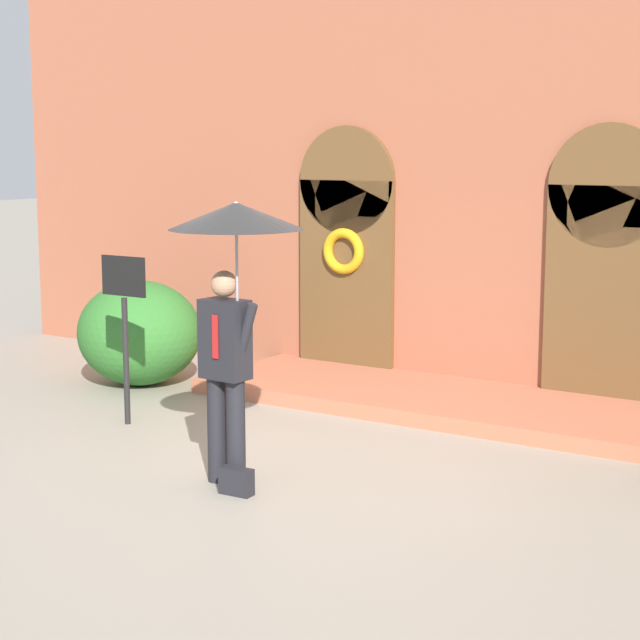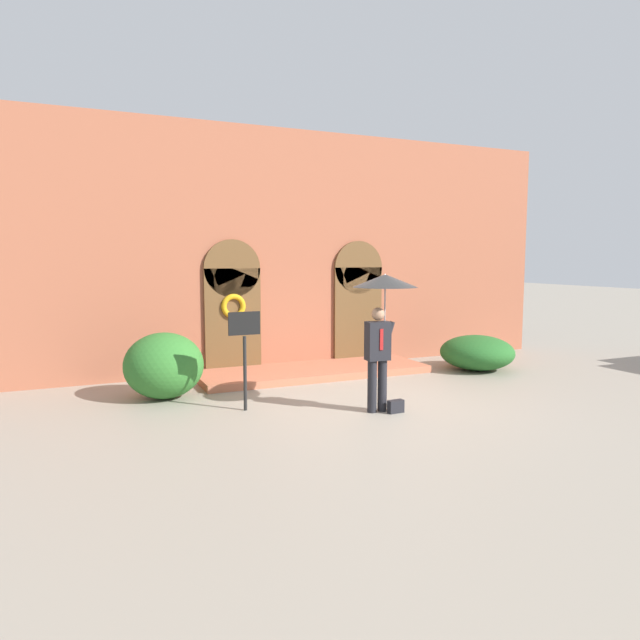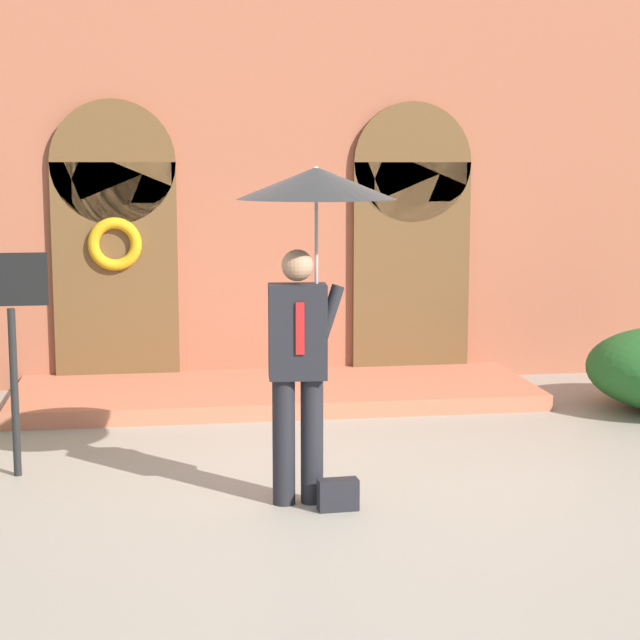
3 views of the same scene
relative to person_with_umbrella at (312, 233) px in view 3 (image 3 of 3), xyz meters
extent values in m
plane|color=gray|center=(0.12, 0.28, -1.91)|extent=(80.00, 80.00, 0.00)
cube|color=#9E563D|center=(0.12, 4.48, 0.89)|extent=(14.00, 0.50, 5.60)
cube|color=brown|center=(-1.48, 4.19, -0.71)|extent=(1.30, 0.08, 2.40)
cylinder|color=brown|center=(-1.48, 4.19, 0.49)|extent=(1.30, 0.08, 1.30)
cube|color=brown|center=(1.72, 4.19, -0.71)|extent=(1.30, 0.08, 2.40)
cylinder|color=brown|center=(1.72, 4.19, 0.49)|extent=(1.30, 0.08, 1.30)
torus|color=#C69314|center=(-1.48, 4.12, -0.36)|extent=(0.56, 0.12, 0.56)
cube|color=#B56346|center=(0.12, 3.33, -1.83)|extent=(5.20, 1.80, 0.16)
cylinder|color=black|center=(-0.20, 0.00, -1.46)|extent=(0.16, 0.16, 0.90)
cylinder|color=black|center=(0.00, 0.00, -1.46)|extent=(0.16, 0.16, 0.90)
cube|color=black|center=(-0.10, 0.00, -0.68)|extent=(0.42, 0.27, 0.66)
cube|color=#A51919|center=(-0.10, -0.13, -0.64)|extent=(0.06, 0.01, 0.36)
sphere|color=#A87A5B|center=(-0.10, 0.00, -0.22)|extent=(0.22, 0.22, 0.22)
cylinder|color=black|center=(0.12, 0.00, -0.58)|extent=(0.22, 0.09, 0.46)
cylinder|color=gray|center=(0.03, 0.00, -0.26)|extent=(0.02, 0.02, 0.98)
cone|color=black|center=(0.03, 0.00, 0.34)|extent=(1.10, 1.10, 0.22)
cone|color=white|center=(0.03, 0.00, 0.35)|extent=(0.61, 0.60, 0.20)
cube|color=black|center=(0.15, -0.20, -1.80)|extent=(0.29, 0.14, 0.22)
cylinder|color=black|center=(-2.15, 1.00, -1.26)|extent=(0.06, 0.06, 1.30)
cube|color=black|center=(-2.15, 1.00, -0.39)|extent=(0.56, 0.03, 0.40)
camera|label=1|loc=(5.25, -6.86, 0.88)|focal=60.00mm
camera|label=2|loc=(-4.88, -8.37, 0.72)|focal=32.00mm
camera|label=3|loc=(-1.05, -7.24, 0.46)|focal=60.00mm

